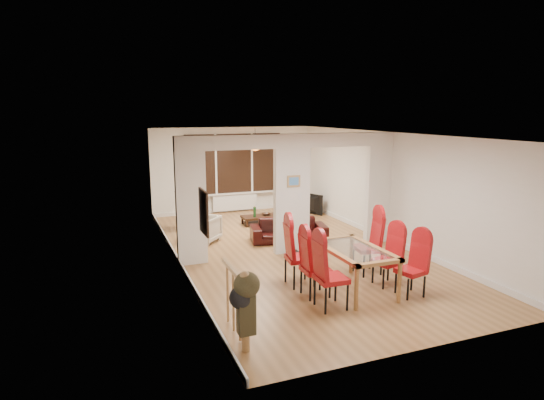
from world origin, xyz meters
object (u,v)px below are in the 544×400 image
bowl (266,214)px  sofa (289,230)px  dining_chair_ra (411,266)px  armchair (203,229)px  dining_chair_lc (300,253)px  dining_chair_la (331,273)px  person (183,196)px  television (306,204)px  coffee_table (261,220)px  bottle (255,212)px  dining_chair_rb (387,257)px  dining_table (354,269)px  dining_chair_rc (368,244)px  dining_chair_lb (316,264)px

bowl → sofa: bearing=-92.8°
dining_chair_ra → armchair: (-2.56, 4.42, -0.20)m
dining_chair_lc → bowl: (1.01, 4.47, -0.32)m
dining_chair_la → armchair: 4.52m
person → bowl: bearing=98.5°
dining_chair_lc → person: bearing=112.6°
television → coffee_table: size_ratio=1.03×
dining_chair_lc → television: size_ratio=1.09×
dining_chair_ra → television: dining_chair_ra is taller
person → bowl: (2.25, -0.14, -0.65)m
bottle → dining_chair_lc: bearing=-98.3°
dining_chair_rb → coffee_table: (-0.59, 5.03, -0.39)m
dining_table → dining_chair_rc: size_ratio=1.39×
dining_chair_rc → bowl: (-0.44, 4.40, -0.31)m
dining_chair_rb → bowl: (-0.43, 5.04, -0.24)m
coffee_table → bottle: size_ratio=3.49×
dining_table → dining_chair_ra: (0.76, -0.56, 0.14)m
dining_chair_la → dining_chair_ra: 1.49m
dining_table → dining_chair_lc: bearing=144.7°
dining_chair_rb → dining_chair_rc: (0.02, 0.64, 0.07)m
dining_table → bottle: size_ratio=5.39×
dining_chair_rc → television: 5.25m
dining_chair_la → bottle: bearing=86.0°
television → armchair: bearing=93.5°
dining_table → bowl: dining_table is taller
dining_table → dining_chair_rc: 0.95m
dining_chair_la → sofa: size_ratio=0.63×
dining_chair_la → bowl: 5.63m
dining_chair_lc → bowl: bearing=84.8°
dining_chair_lc → bowl: dining_chair_lc is taller
person → television: 3.90m
television → bottle: 2.11m
dining_chair_la → dining_chair_ra: bearing=0.4°
dining_chair_la → dining_chair_ra: dining_chair_la is taller
bottle → dining_chair_la: bearing=-96.1°
armchair → person: size_ratio=0.38×
dining_chair_la → dining_chair_ra: size_ratio=1.12×
dining_chair_rb → bowl: dining_chair_rb is taller
dining_chair_ra → person: bearing=101.7°
dining_chair_lb → bottle: bearing=85.8°
dining_table → bottle: 4.91m
dining_chair_la → sofa: dining_chair_la is taller
bottle → person: bearing=172.3°
sofa → dining_chair_la: bearing=-91.6°
dining_table → television: (1.80, 5.74, -0.07)m
dining_chair_la → coffee_table: 5.61m
dining_chair_rc → person: (-2.69, 4.53, 0.34)m
dining_chair_la → dining_chair_rc: size_ratio=1.00×
television → bottle: size_ratio=3.61×
dining_chair_lc → armchair: (-1.02, 3.31, -0.27)m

